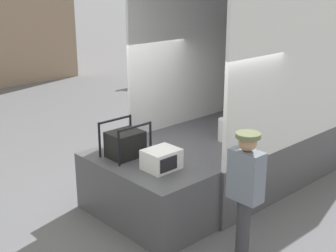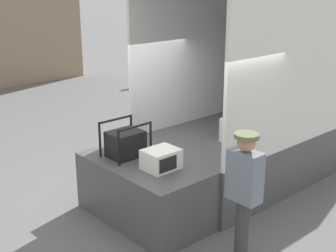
{
  "view_description": "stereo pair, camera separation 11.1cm",
  "coord_description": "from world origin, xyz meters",
  "px_view_note": "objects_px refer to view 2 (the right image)",
  "views": [
    {
      "loc": [
        -4.68,
        -4.97,
        3.58
      ],
      "look_at": [
        -0.26,
        -0.2,
        1.48
      ],
      "focal_mm": 50.0,
      "sensor_mm": 36.0,
      "label": 1
    },
    {
      "loc": [
        -4.6,
        -5.05,
        3.58
      ],
      "look_at": [
        -0.26,
        -0.2,
        1.48
      ],
      "focal_mm": 50.0,
      "sensor_mm": 36.0,
      "label": 2
    }
  ],
  "objects_px": {
    "box_truck": "(314,104)",
    "worker_person": "(244,184)",
    "microwave": "(161,159)",
    "portable_generator": "(127,143)"
  },
  "relations": [
    {
      "from": "box_truck",
      "to": "worker_person",
      "type": "relative_size",
      "value": 4.07
    },
    {
      "from": "microwave",
      "to": "worker_person",
      "type": "height_order",
      "value": "worker_person"
    },
    {
      "from": "microwave",
      "to": "worker_person",
      "type": "xyz_separation_m",
      "value": [
        0.24,
        -1.32,
        0.0
      ]
    },
    {
      "from": "box_truck",
      "to": "microwave",
      "type": "distance_m",
      "value": 4.61
    },
    {
      "from": "box_truck",
      "to": "worker_person",
      "type": "xyz_separation_m",
      "value": [
        -4.35,
        -1.68,
        0.09
      ]
    },
    {
      "from": "worker_person",
      "to": "microwave",
      "type": "bearing_deg",
      "value": 100.5
    },
    {
      "from": "box_truck",
      "to": "portable_generator",
      "type": "xyz_separation_m",
      "value": [
        -4.65,
        0.38,
        0.16
      ]
    },
    {
      "from": "portable_generator",
      "to": "microwave",
      "type": "bearing_deg",
      "value": -85.45
    },
    {
      "from": "box_truck",
      "to": "worker_person",
      "type": "distance_m",
      "value": 4.66
    },
    {
      "from": "box_truck",
      "to": "worker_person",
      "type": "height_order",
      "value": "box_truck"
    }
  ]
}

